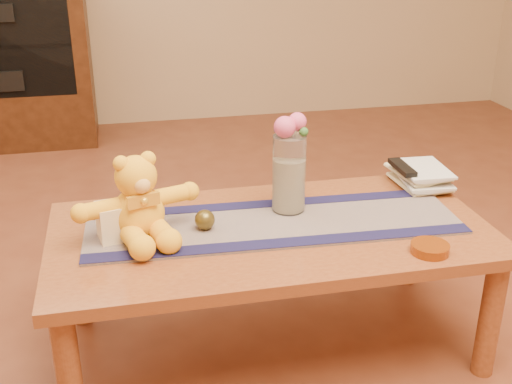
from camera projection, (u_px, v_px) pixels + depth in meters
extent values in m
plane|color=#602D1B|center=(270.00, 344.00, 2.23)|extent=(5.50, 5.50, 0.00)
cube|color=brown|center=(271.00, 234.00, 2.06)|extent=(1.40, 0.70, 0.04)
cylinder|color=brown|center=(69.00, 376.00, 1.76)|extent=(0.07, 0.07, 0.41)
cylinder|color=brown|center=(490.00, 319.00, 2.01)|extent=(0.07, 0.07, 0.41)
cylinder|color=brown|center=(77.00, 271.00, 2.28)|extent=(0.07, 0.07, 0.41)
cylinder|color=brown|center=(411.00, 236.00, 2.53)|extent=(0.07, 0.07, 0.41)
cube|color=#171B42|center=(274.00, 223.00, 2.07)|extent=(1.21, 0.40, 0.01)
cube|color=#14133A|center=(283.00, 243.00, 1.94)|extent=(1.20, 0.11, 0.00)
cube|color=#14133A|center=(266.00, 204.00, 2.20)|extent=(1.20, 0.11, 0.00)
cube|color=#F7E3B6|center=(114.00, 221.00, 1.94)|extent=(0.11, 0.11, 0.11)
cylinder|color=black|center=(112.00, 203.00, 1.92)|extent=(0.00, 0.00, 0.01)
cylinder|color=silver|center=(289.00, 174.00, 2.11)|extent=(0.11, 0.11, 0.26)
cylinder|color=beige|center=(289.00, 185.00, 2.12)|extent=(0.09, 0.09, 0.18)
sphere|color=#D94C81|center=(285.00, 127.00, 2.03)|extent=(0.07, 0.07, 0.07)
sphere|color=#D94C81|center=(297.00, 122.00, 2.05)|extent=(0.06, 0.06, 0.06)
sphere|color=#4E50A9|center=(290.00, 124.00, 2.08)|extent=(0.04, 0.04, 0.04)
sphere|color=#4E50A9|center=(279.00, 129.00, 2.06)|extent=(0.04, 0.04, 0.04)
sphere|color=#33662D|center=(304.00, 132.00, 2.04)|extent=(0.03, 0.03, 0.03)
sphere|color=#50441A|center=(205.00, 220.00, 2.01)|extent=(0.08, 0.08, 0.06)
imported|color=beige|center=(399.00, 185.00, 2.34)|extent=(0.18, 0.23, 0.02)
imported|color=beige|center=(402.00, 181.00, 2.33)|extent=(0.18, 0.24, 0.02)
imported|color=beige|center=(398.00, 176.00, 2.33)|extent=(0.19, 0.24, 0.02)
imported|color=beige|center=(402.00, 171.00, 2.32)|extent=(0.18, 0.23, 0.02)
cube|color=black|center=(402.00, 167.00, 2.31)|extent=(0.05, 0.16, 0.02)
cylinder|color=#BF5914|center=(430.00, 248.00, 1.89)|extent=(0.15, 0.15, 0.03)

